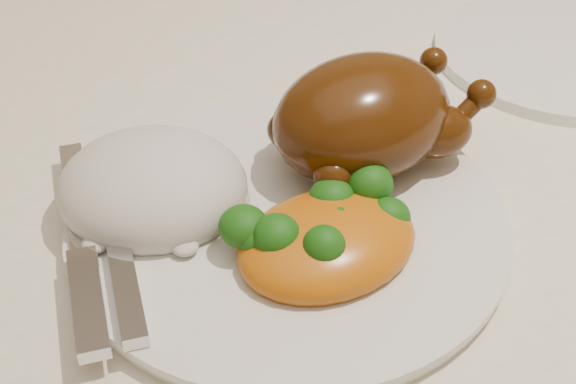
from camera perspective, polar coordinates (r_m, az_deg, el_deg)
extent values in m
cube|color=brown|center=(0.68, 6.75, 4.38)|extent=(1.60, 0.90, 0.04)
cube|color=white|center=(0.67, 6.90, 6.08)|extent=(1.72, 1.02, 0.01)
cylinder|color=silver|center=(0.53, 0.00, -2.20)|extent=(0.29, 0.29, 0.01)
cylinder|color=silver|center=(0.76, 19.07, 9.38)|extent=(0.30, 0.30, 0.01)
ellipsoid|color=#452307|center=(0.55, 5.29, 5.29)|extent=(0.15, 0.13, 0.08)
ellipsoid|color=#452307|center=(0.53, 4.61, 6.57)|extent=(0.07, 0.06, 0.03)
ellipsoid|color=#452307|center=(0.56, 10.57, 4.26)|extent=(0.05, 0.04, 0.04)
sphere|color=#452307|center=(0.57, 13.59, 6.79)|extent=(0.02, 0.02, 0.02)
ellipsoid|color=#452307|center=(0.60, 7.40, 6.78)|extent=(0.05, 0.04, 0.04)
sphere|color=#452307|center=(0.61, 10.31, 9.14)|extent=(0.02, 0.02, 0.02)
sphere|color=#452307|center=(0.52, 3.21, 1.17)|extent=(0.03, 0.03, 0.03)
sphere|color=#452307|center=(0.56, -0.16, 4.44)|extent=(0.03, 0.03, 0.03)
ellipsoid|color=silver|center=(0.54, -9.58, 0.27)|extent=(0.16, 0.15, 0.07)
ellipsoid|color=#C7580C|center=(0.49, 2.81, -3.68)|extent=(0.14, 0.12, 0.04)
ellipsoid|color=#C7580C|center=(0.51, 5.87, -2.33)|extent=(0.05, 0.05, 0.03)
ellipsoid|color=#0E3809|center=(0.51, 7.16, -1.85)|extent=(0.03, 0.03, 0.03)
ellipsoid|color=#0E3809|center=(0.51, 2.40, -1.55)|extent=(0.03, 0.03, 0.03)
ellipsoid|color=#0E3809|center=(0.48, -2.30, -3.36)|extent=(0.02, 0.02, 0.02)
ellipsoid|color=#0E3809|center=(0.47, 2.57, -3.94)|extent=(0.03, 0.03, 0.03)
ellipsoid|color=#0E3809|center=(0.50, 3.66, -2.26)|extent=(0.03, 0.03, 0.02)
ellipsoid|color=#0E3809|center=(0.48, -0.83, -3.14)|extent=(0.03, 0.03, 0.03)
ellipsoid|color=#0E3809|center=(0.51, 3.13, -0.51)|extent=(0.03, 0.03, 0.03)
ellipsoid|color=#0E3809|center=(0.49, -3.19, -2.45)|extent=(0.03, 0.03, 0.02)
ellipsoid|color=#0E3809|center=(0.52, 5.80, 0.51)|extent=(0.03, 0.03, 0.03)
cube|color=silver|center=(0.55, -14.73, -0.71)|extent=(0.02, 0.13, 0.00)
cube|color=silver|center=(0.48, -14.05, -7.55)|extent=(0.02, 0.08, 0.01)
cube|color=silver|center=(0.48, -11.45, -6.65)|extent=(0.02, 0.09, 0.01)
cube|color=silver|center=(0.55, -12.44, -0.25)|extent=(0.02, 0.10, 0.00)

